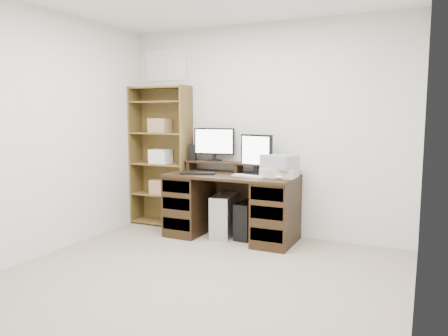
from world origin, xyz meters
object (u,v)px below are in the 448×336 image
Objects in this scene: monitor_small at (256,153)px; tower_silver at (224,215)px; desk at (232,205)px; printer at (279,173)px; tower_black at (248,220)px; bookshelf at (162,155)px; monitor_wide at (214,143)px.

tower_silver is (-0.37, -0.10, -0.75)m from monitor_small.
desk is at bearing -25.32° from tower_silver.
monitor_small is 0.38m from printer.
printer is at bearing -1.51° from monitor_small.
printer is 0.70m from tower_black.
tower_silver is 1.20m from bookshelf.
desk is 3.24× the size of monitor_small.
tower_silver is at bearing 178.95° from printer.
printer is 0.87m from tower_silver.
bookshelf reaches higher than tower_black.
tower_silver is (-0.12, 0.03, -0.14)m from desk.
printer is at bearing -6.05° from bookshelf.
bookshelf reaches higher than monitor_wide.
monitor_wide reaches higher than monitor_small.
bookshelf is (-0.98, 0.18, 0.67)m from tower_silver.
desk is at bearing -137.53° from monitor_small.
monitor_wide is 1.10× the size of monitor_small.
printer is 0.77× the size of tower_silver.
monitor_small is at bearing -19.46° from monitor_wide.
desk is 0.19m from tower_silver.
printer reaches higher than tower_silver.
bookshelf reaches higher than printer.
monitor_wide is 0.98m from printer.
monitor_wide is 0.90m from tower_silver.
tower_black is at bearing 22.80° from desk.
tower_black is at bearing -6.19° from bookshelf.
monitor_small reaches higher than desk.
tower_silver is 0.28× the size of bookshelf.
bookshelf is (-1.10, 0.21, 0.53)m from desk.
monitor_small is at bearing 162.01° from printer.
monitor_small is at bearing 5.31° from tower_silver.
tower_silver is at bearing -51.28° from monitor_wide.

